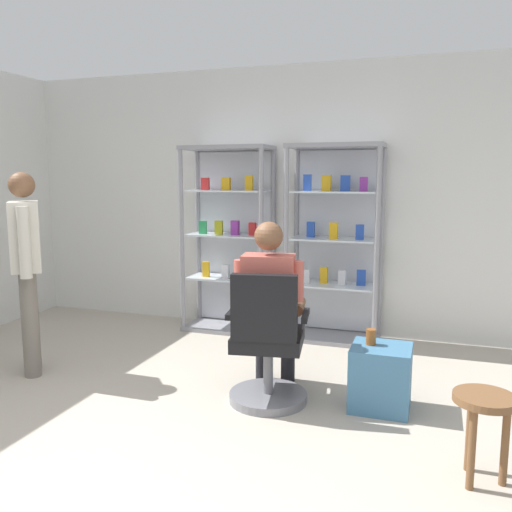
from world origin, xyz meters
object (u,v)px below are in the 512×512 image
object	(u,v)px
standing_customer	(26,260)
wooden_stool	(484,414)
seated_shopkeeper	(271,300)
display_cabinet_right	(335,242)
storage_crate	(381,377)
office_chair	(267,350)
display_cabinet_left	(230,238)
tea_glass	(371,337)

from	to	relation	value
standing_customer	wooden_stool	distance (m)	3.45
seated_shopkeeper	standing_customer	bearing A→B (deg)	-174.47
display_cabinet_right	storage_crate	distance (m)	1.79
wooden_stool	standing_customer	bearing A→B (deg)	171.07
office_chair	storage_crate	size ratio (longest dim) A/B	2.17
standing_customer	display_cabinet_right	bearing A→B (deg)	38.71
standing_customer	wooden_stool	world-z (taller)	standing_customer
display_cabinet_right	office_chair	size ratio (longest dim) A/B	1.98
office_chair	standing_customer	world-z (taller)	standing_customer
display_cabinet_left	wooden_stool	xyz separation A→B (m)	(2.30, -2.26, -0.59)
office_chair	wooden_stool	size ratio (longest dim) A/B	2.01
office_chair	standing_customer	xyz separation A→B (m)	(-2.01, -0.03, 0.54)
office_chair	tea_glass	bearing A→B (deg)	16.88
display_cabinet_right	standing_customer	bearing A→B (deg)	-141.29
display_cabinet_left	storage_crate	distance (m)	2.40
display_cabinet_left	tea_glass	size ratio (longest dim) A/B	17.30
display_cabinet_right	storage_crate	bearing A→B (deg)	-68.02
wooden_stool	seated_shopkeeper	bearing A→B (deg)	152.49
office_chair	storage_crate	world-z (taller)	office_chair
wooden_stool	storage_crate	bearing A→B (deg)	128.40
tea_glass	standing_customer	distance (m)	2.74
display_cabinet_right	storage_crate	world-z (taller)	display_cabinet_right
display_cabinet_left	standing_customer	world-z (taller)	display_cabinet_left
wooden_stool	office_chair	bearing A→B (deg)	157.59
storage_crate	wooden_stool	distance (m)	0.97
storage_crate	standing_customer	bearing A→B (deg)	-175.43
office_chair	standing_customer	distance (m)	2.08
display_cabinet_left	tea_glass	xyz separation A→B (m)	(1.63, -1.49, -0.47)
tea_glass	wooden_stool	bearing A→B (deg)	-48.86
seated_shopkeeper	wooden_stool	size ratio (longest dim) A/B	2.70
seated_shopkeeper	wooden_stool	distance (m)	1.60
display_cabinet_right	standing_customer	world-z (taller)	display_cabinet_right
display_cabinet_left	wooden_stool	bearing A→B (deg)	-44.45
seated_shopkeeper	standing_customer	world-z (taller)	standing_customer
tea_glass	wooden_stool	size ratio (longest dim) A/B	0.23
display_cabinet_left	wooden_stool	size ratio (longest dim) A/B	3.97
standing_customer	wooden_stool	bearing A→B (deg)	-8.93
seated_shopkeeper	wooden_stool	xyz separation A→B (m)	(1.38, -0.72, -0.34)
display_cabinet_right	wooden_stool	distance (m)	2.63
office_chair	tea_glass	size ratio (longest dim) A/B	8.74
display_cabinet_right	seated_shopkeeper	distance (m)	1.57
wooden_stool	display_cabinet_right	bearing A→B (deg)	118.05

